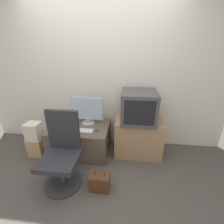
# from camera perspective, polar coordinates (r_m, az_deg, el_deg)

# --- Properties ---
(ground_plane) EXTENTS (12.00, 12.00, 0.00)m
(ground_plane) POSITION_cam_1_polar(r_m,az_deg,el_deg) (2.18, -10.47, -29.15)
(ground_plane) COLOR #4C4742
(wall_back) EXTENTS (4.40, 0.05, 2.60)m
(wall_back) POSITION_cam_1_polar(r_m,az_deg,el_deg) (2.67, -4.28, 14.04)
(wall_back) COLOR silver
(wall_back) RESTS_ON ground_plane
(desk) EXTENTS (0.99, 0.68, 0.49)m
(desk) POSITION_cam_1_polar(r_m,az_deg,el_deg) (2.73, -11.90, -10.00)
(desk) COLOR brown
(desk) RESTS_ON ground_plane
(side_stand) EXTENTS (0.77, 0.50, 0.64)m
(side_stand) POSITION_cam_1_polar(r_m,az_deg,el_deg) (2.64, 9.88, -9.23)
(side_stand) COLOR #A37F56
(side_stand) RESTS_ON ground_plane
(main_monitor) EXTENTS (0.54, 0.22, 0.48)m
(main_monitor) POSITION_cam_1_polar(r_m,az_deg,el_deg) (2.59, -9.27, 0.49)
(main_monitor) COLOR #B2B2B7
(main_monitor) RESTS_ON desk
(keyboard) EXTENTS (0.30, 0.13, 0.01)m
(keyboard) POSITION_cam_1_polar(r_m,az_deg,el_deg) (2.46, -10.78, -6.98)
(keyboard) COLOR silver
(keyboard) RESTS_ON desk
(mouse) EXTENTS (0.06, 0.04, 0.03)m
(mouse) POSITION_cam_1_polar(r_m,az_deg,el_deg) (2.42, -5.76, -6.93)
(mouse) COLOR #4C4C51
(mouse) RESTS_ON desk
(crt_tv) EXTENTS (0.53, 0.56, 0.48)m
(crt_tv) POSITION_cam_1_polar(r_m,az_deg,el_deg) (2.38, 10.07, 2.09)
(crt_tv) COLOR #474747
(crt_tv) RESTS_ON side_stand
(office_chair) EXTENTS (0.50, 0.50, 1.00)m
(office_chair) POSITION_cam_1_polar(r_m,az_deg,el_deg) (2.14, -18.57, -15.26)
(office_chair) COLOR #333333
(office_chair) RESTS_ON ground_plane
(cardboard_box_lower) EXTENTS (0.25, 0.23, 0.32)m
(cardboard_box_lower) POSITION_cam_1_polar(r_m,az_deg,el_deg) (2.94, -26.61, -11.57)
(cardboard_box_lower) COLOR tan
(cardboard_box_lower) RESTS_ON ground_plane
(cardboard_box_upper) EXTENTS (0.23, 0.21, 0.28)m
(cardboard_box_upper) POSITION_cam_1_polar(r_m,az_deg,el_deg) (2.80, -27.68, -6.42)
(cardboard_box_upper) COLOR beige
(cardboard_box_upper) RESTS_ON cardboard_box_lower
(handbag) EXTENTS (0.26, 0.17, 0.32)m
(handbag) POSITION_cam_1_polar(r_m,az_deg,el_deg) (2.14, -4.67, -24.85)
(handbag) COLOR #4C2D19
(handbag) RESTS_ON ground_plane
(book) EXTENTS (0.22, 0.11, 0.02)m
(book) POSITION_cam_1_polar(r_m,az_deg,el_deg) (2.73, -26.37, -18.33)
(book) COLOR maroon
(book) RESTS_ON ground_plane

